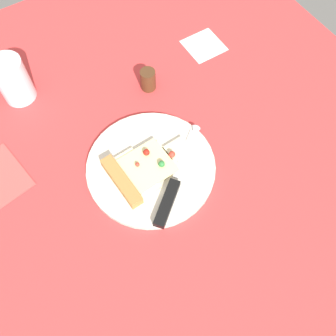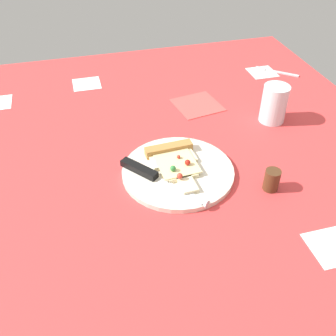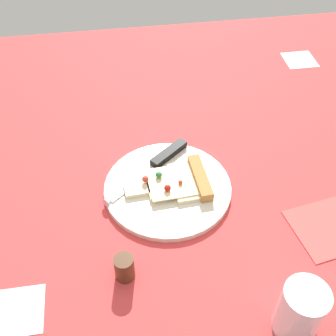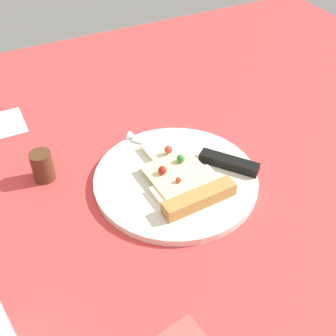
% 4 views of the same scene
% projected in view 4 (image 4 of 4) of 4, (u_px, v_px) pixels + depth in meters
% --- Properties ---
extents(ground_plane, '(1.35, 1.35, 0.03)m').
position_uv_depth(ground_plane, '(223.00, 210.00, 0.68)').
color(ground_plane, '#D13838').
rests_on(ground_plane, ground).
extents(plate, '(0.27, 0.27, 0.01)m').
position_uv_depth(plate, '(176.00, 179.00, 0.70)').
color(plate, silver).
rests_on(plate, ground_plane).
extents(pizza_slice, '(0.18, 0.12, 0.03)m').
position_uv_depth(pizza_slice, '(184.00, 182.00, 0.68)').
color(pizza_slice, beige).
rests_on(pizza_slice, plate).
extents(knife, '(0.20, 0.17, 0.02)m').
position_uv_depth(knife, '(203.00, 156.00, 0.73)').
color(knife, silver).
rests_on(knife, plate).
extents(pepper_shaker, '(0.04, 0.04, 0.05)m').
position_uv_depth(pepper_shaker, '(43.00, 166.00, 0.70)').
color(pepper_shaker, '#4C2D19').
rests_on(pepper_shaker, ground_plane).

